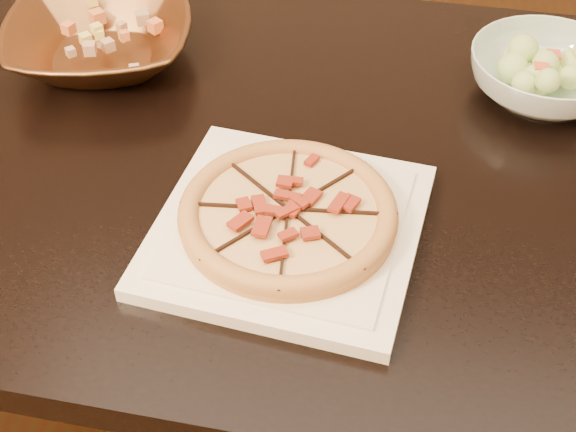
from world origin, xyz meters
name	(u,v)px	position (x,y,z in m)	size (l,w,h in m)	color
dining_table	(252,205)	(-0.19, 0.03, 0.64)	(1.34, 0.90, 0.75)	black
plate	(288,228)	(-0.11, -0.13, 0.76)	(0.33, 0.33, 0.02)	#FDF2CE
pizza	(288,214)	(-0.11, -0.13, 0.78)	(0.25, 0.25, 0.03)	#E19543
bronze_bowl	(100,41)	(-0.44, 0.19, 0.78)	(0.27, 0.27, 0.07)	brown
mixed_dish	(93,11)	(-0.44, 0.19, 0.83)	(0.09, 0.12, 0.03)	tan
salad_bowl	(545,75)	(0.19, 0.19, 0.78)	(0.21, 0.21, 0.07)	silver
salad	(554,43)	(0.19, 0.19, 0.83)	(0.12, 0.10, 0.04)	#CCE27E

